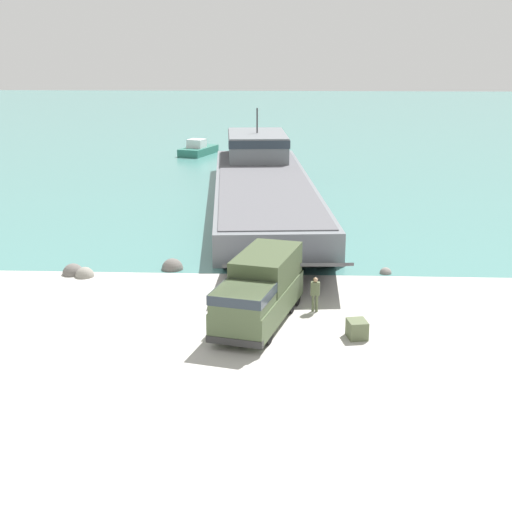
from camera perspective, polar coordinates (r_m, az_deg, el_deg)
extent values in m
plane|color=#B7B5AD|center=(35.89, 0.77, -4.18)|extent=(240.00, 240.00, 0.00)
cube|color=#477F7A|center=(129.72, 2.24, 10.78)|extent=(240.00, 180.00, 0.01)
cube|color=slate|center=(59.22, 0.61, 5.09)|extent=(10.99, 35.90, 2.04)
cube|color=#56565B|center=(59.02, 0.61, 6.10)|extent=(10.24, 34.44, 0.08)
cube|color=slate|center=(70.90, 0.09, 8.82)|extent=(6.37, 10.35, 2.50)
cube|color=#28333D|center=(70.80, 0.09, 9.40)|extent=(6.54, 10.46, 0.75)
cylinder|color=#3F3F42|center=(70.62, 0.09, 10.79)|extent=(0.16, 0.16, 2.40)
cube|color=#56565B|center=(39.14, 2.19, -0.78)|extent=(7.21, 6.70, 2.09)
cube|color=#475638|center=(33.71, 0.25, -3.78)|extent=(4.27, 7.83, 1.26)
cube|color=#475638|center=(31.14, -1.06, -3.42)|extent=(2.91, 3.04, 0.88)
cube|color=#28333D|center=(31.07, -1.06, -3.04)|extent=(2.98, 3.08, 0.44)
cube|color=#3C492E|center=(34.41, 0.86, -0.90)|extent=(3.50, 5.16, 1.53)
cube|color=#2D2D2D|center=(30.66, -1.74, -6.86)|extent=(2.53, 0.87, 0.32)
cylinder|color=black|center=(31.52, 0.89, -6.10)|extent=(0.59, 1.15, 1.11)
cylinder|color=black|center=(32.14, -2.78, -5.66)|extent=(0.59, 1.15, 1.11)
cylinder|color=black|center=(35.18, 2.74, -3.67)|extent=(0.59, 1.15, 1.11)
cylinder|color=black|center=(35.73, -0.57, -3.33)|extent=(0.59, 1.15, 1.11)
cylinder|color=black|center=(36.19, 3.18, -3.10)|extent=(0.59, 1.15, 1.11)
cylinder|color=black|center=(36.72, -0.05, -2.78)|extent=(0.59, 1.15, 1.11)
cylinder|color=#566042|center=(35.40, 4.59, -3.79)|extent=(0.14, 0.14, 0.86)
cylinder|color=#566042|center=(35.39, 4.88, -3.80)|extent=(0.14, 0.14, 0.86)
cube|color=#566042|center=(35.14, 4.76, -2.61)|extent=(0.47, 0.29, 0.68)
sphere|color=tan|center=(34.99, 4.78, -1.90)|extent=(0.23, 0.23, 0.23)
cube|color=#2D7060|center=(88.06, -4.64, 8.39)|extent=(4.48, 6.60, 0.91)
cube|color=silver|center=(87.53, -4.78, 8.97)|extent=(2.37, 2.32, 1.00)
cube|color=#566042|center=(32.52, 8.09, -5.81)|extent=(1.00, 1.13, 0.83)
sphere|color=gray|center=(41.90, -13.53, -1.60)|extent=(1.09, 1.09, 1.09)
sphere|color=gray|center=(41.98, 10.32, -1.37)|extent=(0.70, 0.70, 0.70)
sphere|color=#66605B|center=(42.50, -14.41, -1.41)|extent=(1.23, 1.23, 1.23)
sphere|color=#66605B|center=(42.36, -6.70, -1.05)|extent=(1.28, 1.28, 1.28)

